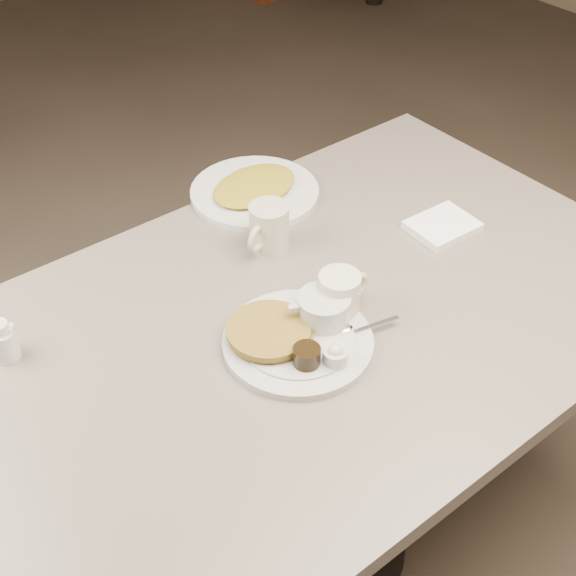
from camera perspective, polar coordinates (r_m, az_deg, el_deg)
diner_table at (r=1.57m, az=0.46°, el=-7.05°), size 1.50×0.90×0.75m
main_plate at (r=1.39m, az=0.84°, el=-3.30°), size 0.36×0.36×0.07m
coffee_mug_near at (r=1.44m, az=3.89°, el=-0.43°), size 0.11×0.08×0.09m
napkin at (r=1.70m, az=11.39°, el=4.53°), size 0.15×0.12×0.02m
coffee_mug_far at (r=1.59m, az=-1.46°, el=4.50°), size 0.13×0.11×0.10m
creamer_right at (r=1.44m, az=-20.42°, el=-3.76°), size 0.07×0.05×0.08m
hash_plate at (r=1.77m, az=-2.50°, el=7.29°), size 0.34×0.34×0.04m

